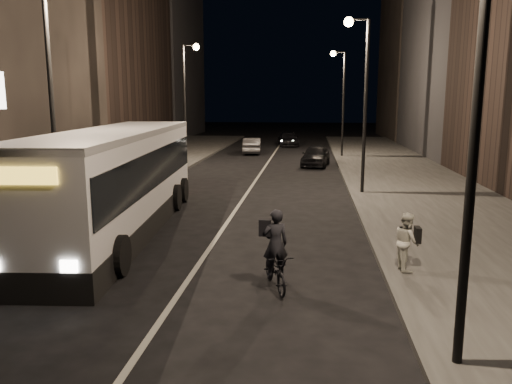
% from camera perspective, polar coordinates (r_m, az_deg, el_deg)
% --- Properties ---
extents(ground, '(180.00, 180.00, 0.00)m').
position_cam_1_polar(ground, '(13.32, -7.51, -9.58)').
color(ground, black).
rests_on(ground, ground).
extents(sidewalk_right, '(7.00, 70.00, 0.16)m').
position_cam_1_polar(sidewalk_right, '(27.08, 17.70, 0.50)').
color(sidewalk_right, '#31312F').
rests_on(sidewalk_right, ground).
extents(sidewalk_left, '(7.00, 70.00, 0.16)m').
position_cam_1_polar(sidewalk_left, '(28.92, -17.45, 1.12)').
color(sidewalk_left, '#31312F').
rests_on(sidewalk_left, ground).
extents(building_row_right, '(8.00, 61.00, 21.00)m').
position_cam_1_polar(building_row_right, '(42.13, 25.27, 17.66)').
color(building_row_right, black).
rests_on(building_row_right, ground).
extents(building_row_left, '(8.00, 61.00, 22.00)m').
position_cam_1_polar(building_row_left, '(45.34, -19.77, 18.09)').
color(building_row_left, black).
rests_on(building_row_left, ground).
extents(streetlight_right_near, '(1.20, 0.44, 8.12)m').
position_cam_1_polar(streetlight_right_near, '(8.50, 22.64, 15.19)').
color(streetlight_right_near, black).
rests_on(streetlight_right_near, sidewalk_right).
extents(streetlight_right_mid, '(1.20, 0.44, 8.12)m').
position_cam_1_polar(streetlight_right_mid, '(24.26, 11.85, 12.20)').
color(streetlight_right_mid, black).
rests_on(streetlight_right_mid, sidewalk_right).
extents(streetlight_right_far, '(1.20, 0.44, 8.12)m').
position_cam_1_polar(streetlight_right_far, '(40.21, 9.62, 11.51)').
color(streetlight_right_far, black).
rests_on(streetlight_right_far, sidewalk_right).
extents(streetlight_left_near, '(1.20, 0.44, 8.12)m').
position_cam_1_polar(streetlight_left_near, '(18.20, -21.76, 12.32)').
color(streetlight_left_near, black).
rests_on(streetlight_left_near, sidewalk_left).
extents(streetlight_left_far, '(1.20, 0.44, 8.12)m').
position_cam_1_polar(streetlight_left_far, '(35.16, -7.78, 11.73)').
color(streetlight_left_far, black).
rests_on(streetlight_left_far, sidewalk_left).
extents(city_bus, '(3.89, 13.31, 3.54)m').
position_cam_1_polar(city_bus, '(17.98, -15.59, 1.72)').
color(city_bus, silver).
rests_on(city_bus, ground).
extents(cyclist_on_bicycle, '(1.15, 1.87, 2.03)m').
position_cam_1_polar(cyclist_on_bicycle, '(12.17, 2.25, -8.07)').
color(cyclist_on_bicycle, black).
rests_on(cyclist_on_bicycle, ground).
extents(pedestrian_woman, '(0.69, 0.82, 1.53)m').
position_cam_1_polar(pedestrian_woman, '(13.61, 16.86, -5.43)').
color(pedestrian_woman, beige).
rests_on(pedestrian_woman, sidewalk_right).
extents(car_near, '(2.27, 4.46, 1.46)m').
position_cam_1_polar(car_near, '(35.02, 6.84, 4.16)').
color(car_near, black).
rests_on(car_near, ground).
extents(car_mid, '(1.79, 4.23, 1.36)m').
position_cam_1_polar(car_mid, '(42.77, -0.48, 5.31)').
color(car_mid, '#333436').
rests_on(car_mid, ground).
extents(car_far, '(2.49, 4.82, 1.34)m').
position_cam_1_polar(car_far, '(50.27, 3.69, 6.05)').
color(car_far, black).
rests_on(car_far, ground).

